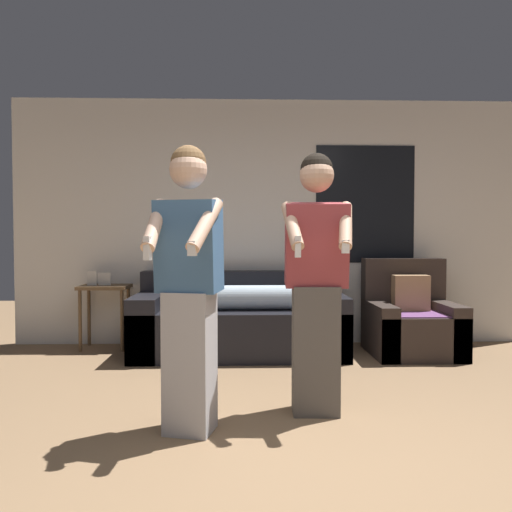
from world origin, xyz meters
TOP-DOWN VIEW (x-y plane):
  - ground_plane at (0.00, 0.00)m, footprint 14.00×14.00m
  - wall_back at (0.02, 3.14)m, footprint 5.65×0.07m
  - couch at (-0.35, 2.63)m, footprint 2.10×0.95m
  - armchair at (1.39, 2.57)m, footprint 0.85×0.82m
  - side_table at (-1.79, 2.89)m, footprint 0.51×0.38m
  - person_left at (-0.65, 0.57)m, footprint 0.46×0.53m
  - person_right at (0.16, 0.87)m, footprint 0.47×0.49m

SIDE VIEW (x-z plane):
  - ground_plane at x=0.00m, z-range 0.00..0.00m
  - couch at x=-0.35m, z-range -0.10..0.72m
  - armchair at x=1.39m, z-range -0.16..0.80m
  - side_table at x=-1.79m, z-range 0.15..0.97m
  - person_right at x=0.16m, z-range 0.02..1.76m
  - person_left at x=-0.65m, z-range 0.04..1.76m
  - wall_back at x=0.02m, z-range 0.00..2.70m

